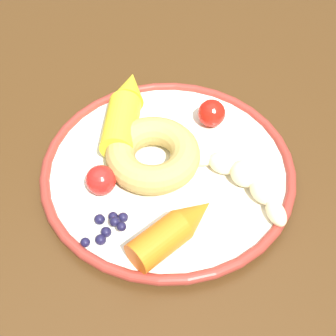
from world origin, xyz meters
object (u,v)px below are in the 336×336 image
Objects in this scene: banana at (241,178)px; donut at (153,155)px; dining_table at (162,190)px; blueberry_pile at (108,227)px; plate at (168,170)px; carrot_yellow at (124,110)px; tomato_near at (212,113)px; carrot_orange at (174,230)px; tomato_mid at (101,180)px.

donut reaches higher than banana.
dining_table is 0.19m from blueberry_pile.
plate is 2.06× the size of banana.
carrot_yellow is 3.92× the size of tomato_near.
carrot_orange is (0.06, 0.13, 0.13)m from dining_table.
tomato_near is at bearing 148.42° from carrot_yellow.
banana is 1.32× the size of donut.
banana is at bearing 172.91° from blueberry_pile.
dining_table is 0.17m from banana.
plate is at bearing -156.36° from blueberry_pile.
banana is 0.10m from tomato_near.
carrot_orange is 0.18m from tomato_near.
carrot_yellow is 0.08m from donut.
tomato_near is 1.01× the size of tomato_mid.
donut is at bearing -107.08° from carrot_orange.
banana reaches higher than blueberry_pile.
carrot_yellow is at bearing -100.74° from carrot_orange.
tomato_near reaches higher than blueberry_pile.
tomato_near is (-0.09, 0.06, -0.00)m from carrot_yellow.
dining_table is at bearing 118.52° from carrot_yellow.
donut is 3.20× the size of tomato_near.
dining_table is 6.93× the size of banana.
dining_table is 7.47× the size of carrot_yellow.
plate is 5.14× the size of blueberry_pile.
tomato_mid is at bearing -7.26° from plate.
carrot_orange and donut have the same top height.
dining_table is 9.15× the size of donut.
plate is (0.02, 0.05, 0.11)m from dining_table.
donut is 0.07m from tomato_mid.
blueberry_pile is 1.71× the size of tomato_mid.
tomato_near is (-0.18, -0.08, 0.01)m from blueberry_pile.
blueberry_pile is at bearing 56.98° from carrot_yellow.
banana is 0.11m from donut.
donut is (-0.03, -0.10, -0.00)m from carrot_orange.
carrot_orange is at bearing 79.26° from carrot_yellow.
banana is at bearing 111.07° from dining_table.
dining_table is 0.16m from tomato_mid.
tomato_mid reaches higher than blueberry_pile.
donut is 0.10m from tomato_near.
donut is at bearing 87.53° from carrot_yellow.
dining_table is 17.33× the size of blueberry_pile.
donut is 1.89× the size of blueberry_pile.
carrot_orange and tomato_near have the same top height.
carrot_yellow is 0.17m from blueberry_pile.
carrot_yellow is 3.97× the size of tomato_mid.
plate is 0.10m from carrot_yellow.
donut reaches higher than plate.
plate is at bearing 23.72° from tomato_near.
tomato_mid is at bearing 49.68° from carrot_yellow.
carrot_orange is 0.80× the size of carrot_yellow.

